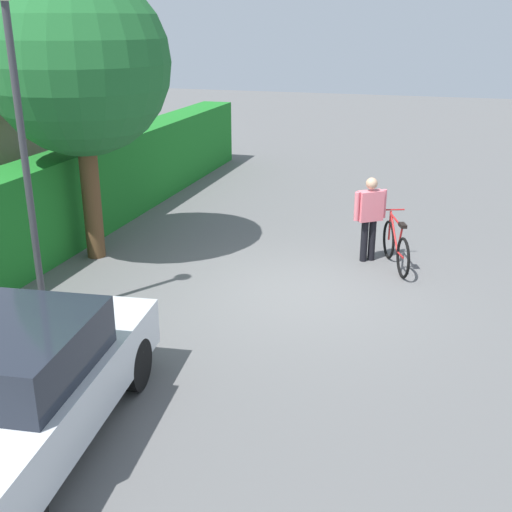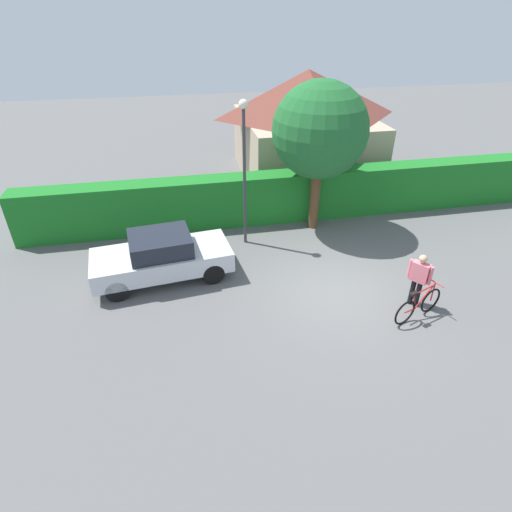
# 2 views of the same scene
# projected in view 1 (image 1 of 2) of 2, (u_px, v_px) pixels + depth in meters

# --- Properties ---
(ground_plane) EXTENTS (60.00, 60.00, 0.00)m
(ground_plane) POSITION_uv_depth(u_px,v_px,m) (297.00, 292.00, 10.49)
(ground_plane) COLOR #5B5B5B
(hedge_row) EXTENTS (19.37, 0.90, 1.80)m
(hedge_row) POSITION_uv_depth(u_px,v_px,m) (34.00, 214.00, 11.50)
(hedge_row) COLOR #1B7223
(hedge_row) RESTS_ON ground
(parked_car_near) EXTENTS (4.13, 2.10, 1.43)m
(parked_car_near) POSITION_uv_depth(u_px,v_px,m) (16.00, 389.00, 6.38)
(parked_car_near) COLOR silver
(parked_car_near) RESTS_ON ground
(bicycle) EXTENTS (1.60, 0.72, 0.95)m
(bicycle) POSITION_uv_depth(u_px,v_px,m) (396.00, 246.00, 11.40)
(bicycle) COLOR black
(bicycle) RESTS_ON ground
(person_rider) EXTENTS (0.43, 0.53, 1.57)m
(person_rider) POSITION_uv_depth(u_px,v_px,m) (370.00, 213.00, 11.54)
(person_rider) COLOR black
(person_rider) RESTS_ON ground
(street_lamp) EXTENTS (0.28, 0.28, 4.68)m
(street_lamp) POSITION_uv_depth(u_px,v_px,m) (19.00, 116.00, 8.51)
(street_lamp) COLOR #38383D
(street_lamp) RESTS_ON ground
(tree_kerbside) EXTENTS (3.14, 3.14, 5.07)m
(tree_kerbside) POSITION_uv_depth(u_px,v_px,m) (79.00, 65.00, 10.85)
(tree_kerbside) COLOR brown
(tree_kerbside) RESTS_ON ground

